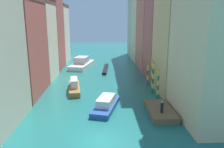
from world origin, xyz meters
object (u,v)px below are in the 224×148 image
mooring_pole_1 (153,77)px  motorboat_0 (106,104)px  mooring_pole_0 (158,84)px  mooring_pole_3 (148,74)px  motorboat_1 (74,86)px  mooring_pole_2 (152,75)px  person_on_dock (162,107)px  waterfront_dock (160,111)px  vaporetto_white (82,64)px  gondola_black (105,69)px

mooring_pole_1 → motorboat_0: (-7.70, -6.25, -2.01)m
mooring_pole_0 → mooring_pole_3: (0.13, 8.09, -0.42)m
motorboat_0 → motorboat_1: motorboat_1 is taller
mooring_pole_2 → mooring_pole_3: bearing=92.3°
motorboat_1 → person_on_dock: bearing=-44.2°
waterfront_dock → mooring_pole_2: size_ratio=1.27×
mooring_pole_0 → vaporetto_white: (-13.32, 24.51, -1.46)m
waterfront_dock → gondola_black: (-6.45, 26.34, -0.12)m
waterfront_dock → mooring_pole_1: 8.65m
waterfront_dock → motorboat_1: bearing=139.8°
mooring_pole_0 → mooring_pole_1: 3.06m
vaporetto_white → motorboat_0: 28.27m
mooring_pole_1 → person_on_dock: bearing=-96.2°
mooring_pole_3 → vaporetto_white: bearing=129.3°
mooring_pole_0 → vaporetto_white: mooring_pole_0 is taller
mooring_pole_2 → gondola_black: size_ratio=0.48×
vaporetto_white → motorboat_1: vaporetto_white is taller
waterfront_dock → person_on_dock: person_on_dock is taller
motorboat_0 → gondola_black: bearing=89.1°
motorboat_0 → motorboat_1: bearing=122.6°
mooring_pole_3 → motorboat_0: 13.84m
person_on_dock → mooring_pole_1: 9.77m
person_on_dock → motorboat_0: (-6.64, 3.39, -0.79)m
mooring_pole_2 → gondola_black: bearing=115.4°
person_on_dock → motorboat_0: size_ratio=0.19×
mooring_pole_2 → waterfront_dock: bearing=-96.6°
mooring_pole_0 → mooring_pole_3: bearing=89.1°
waterfront_dock → gondola_black: size_ratio=0.61×
gondola_black → vaporetto_white: bearing=149.9°
person_on_dock → vaporetto_white: size_ratio=0.13×
mooring_pole_3 → gondola_black: (-7.52, 13.00, -1.72)m
mooring_pole_0 → mooring_pole_3: size_ratio=1.22×
mooring_pole_3 → vaporetto_white: 21.25m
mooring_pole_2 → motorboat_0: size_ratio=0.67×
person_on_dock → motorboat_0: 7.50m
mooring_pole_3 → motorboat_0: (-7.90, -11.29, -1.34)m
mooring_pole_1 → waterfront_dock: bearing=-96.0°
mooring_pole_3 → motorboat_0: mooring_pole_3 is taller
mooring_pole_2 → gondola_black: 17.94m
waterfront_dock → motorboat_0: 7.13m
mooring_pole_2 → vaporetto_white: mooring_pole_2 is taller
mooring_pole_1 → mooring_pole_0: bearing=-88.6°
mooring_pole_1 → motorboat_0: size_ratio=0.67×
motorboat_0 → mooring_pole_0: bearing=22.4°
vaporetto_white → gondola_black: 6.88m
mooring_pole_0 → motorboat_0: bearing=-157.6°
mooring_pole_2 → motorboat_0: (-8.02, -8.23, -1.98)m
waterfront_dock → gondola_black: 27.12m
vaporetto_white → mooring_pole_3: bearing=-50.7°
person_on_dock → mooring_pole_2: (1.38, 11.62, 1.19)m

